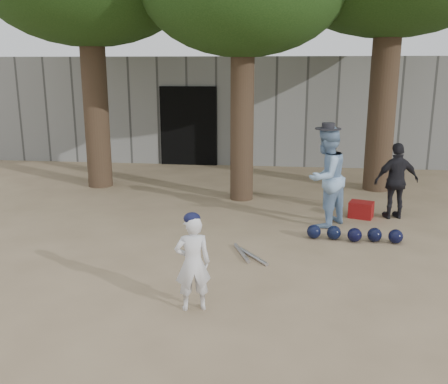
# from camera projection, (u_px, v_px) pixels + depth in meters

# --- Properties ---
(ground) EXTENTS (70.00, 70.00, 0.00)m
(ground) POSITION_uv_depth(u_px,v_px,m) (171.00, 278.00, 6.65)
(ground) COLOR #937C5E
(ground) RESTS_ON ground
(boy_player) EXTENTS (0.47, 0.38, 1.13)m
(boy_player) POSITION_uv_depth(u_px,v_px,m) (193.00, 263.00, 5.67)
(boy_player) COLOR silver
(boy_player) RESTS_ON ground
(spectator_blue) EXTENTS (1.04, 1.08, 1.75)m
(spectator_blue) POSITION_uv_depth(u_px,v_px,m) (326.00, 177.00, 8.64)
(spectator_blue) COLOR #89ADD4
(spectator_blue) RESTS_ON ground
(spectator_dark) EXTENTS (0.88, 0.52, 1.41)m
(spectator_dark) POSITION_uv_depth(u_px,v_px,m) (396.00, 181.00, 9.11)
(spectator_dark) COLOR black
(spectator_dark) RESTS_ON ground
(red_bag) EXTENTS (0.50, 0.44, 0.30)m
(red_bag) POSITION_uv_depth(u_px,v_px,m) (361.00, 210.00, 9.27)
(red_bag) COLOR maroon
(red_bag) RESTS_ON ground
(back_building) EXTENTS (16.00, 5.24, 3.00)m
(back_building) POSITION_uv_depth(u_px,v_px,m) (239.00, 105.00, 16.23)
(back_building) COLOR gray
(back_building) RESTS_ON ground
(helmet_row) EXTENTS (1.51, 0.32, 0.23)m
(helmet_row) POSITION_uv_depth(u_px,v_px,m) (354.00, 234.00, 8.03)
(helmet_row) COLOR black
(helmet_row) RESTS_ON ground
(bat_pile) EXTENTS (0.57, 0.78, 0.06)m
(bat_pile) POSITION_uv_depth(u_px,v_px,m) (247.00, 255.00, 7.40)
(bat_pile) COLOR #B5B4BB
(bat_pile) RESTS_ON ground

